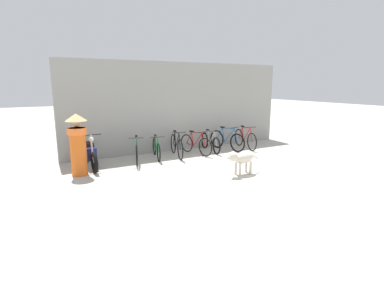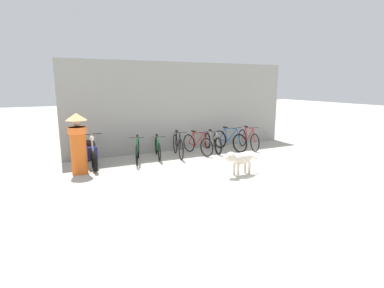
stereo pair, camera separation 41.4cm
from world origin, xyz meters
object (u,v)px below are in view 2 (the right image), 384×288
object	(u,v)px
bicycle_0	(138,151)
person_in_robes	(78,141)
bicycle_3	(197,144)
bicycle_5	(229,141)
bicycle_2	(178,146)
motorcycle	(91,153)
bicycle_1	(158,148)
bicycle_6	(248,139)
stray_dog	(240,159)
bicycle_4	(213,143)

from	to	relation	value
bicycle_0	person_in_robes	distance (m)	1.96
bicycle_3	bicycle_5	size ratio (longest dim) A/B	0.94
bicycle_0	bicycle_5	xyz separation A→B (m)	(3.60, 0.14, 0.01)
bicycle_0	bicycle_2	world-z (taller)	bicycle_2
motorcycle	bicycle_2	bearing A→B (deg)	89.52
bicycle_1	bicycle_5	world-z (taller)	bicycle_5
bicycle_5	motorcycle	bearing A→B (deg)	-102.95
person_in_robes	bicycle_6	bearing A→B (deg)	-139.06
stray_dog	bicycle_5	bearing A→B (deg)	-122.96
bicycle_1	motorcycle	bearing A→B (deg)	-73.64
bicycle_4	person_in_robes	bearing A→B (deg)	-72.26
person_in_robes	stray_dog	bearing A→B (deg)	-172.82
bicycle_3	motorcycle	bearing A→B (deg)	-103.00
bicycle_5	person_in_robes	bearing A→B (deg)	-96.25
bicycle_0	bicycle_4	xyz separation A→B (m)	(2.93, 0.24, -0.03)
bicycle_1	bicycle_6	xyz separation A→B (m)	(3.64, -0.18, 0.03)
bicycle_4	bicycle_5	distance (m)	0.68
bicycle_2	motorcycle	bearing A→B (deg)	-77.99
motorcycle	bicycle_0	bearing A→B (deg)	84.54
bicycle_0	bicycle_1	bearing A→B (deg)	124.91
bicycle_4	person_in_robes	size ratio (longest dim) A/B	1.00
bicycle_0	person_in_robes	world-z (taller)	person_in_robes
stray_dog	bicycle_4	bearing A→B (deg)	-110.61
bicycle_5	bicycle_1	bearing A→B (deg)	-104.65
bicycle_2	bicycle_6	bearing A→B (deg)	101.30
bicycle_4	motorcycle	distance (m)	4.34
bicycle_5	bicycle_0	bearing A→B (deg)	-100.76
bicycle_1	person_in_robes	size ratio (longest dim) A/B	0.92
bicycle_3	person_in_robes	size ratio (longest dim) A/B	0.94
bicycle_2	stray_dog	world-z (taller)	bicycle_2
bicycle_5	bicycle_6	world-z (taller)	bicycle_5
bicycle_1	bicycle_3	size ratio (longest dim) A/B	0.98
person_in_robes	bicycle_0	bearing A→B (deg)	-128.66
bicycle_2	bicycle_4	xyz separation A→B (m)	(1.46, 0.13, -0.04)
person_in_robes	bicycle_5	bearing A→B (deg)	-137.34
motorcycle	person_in_robes	distance (m)	0.91
bicycle_2	bicycle_6	xyz separation A→B (m)	(2.94, -0.06, -0.01)
motorcycle	person_in_robes	xyz separation A→B (m)	(-0.40, -0.64, 0.50)
bicycle_3	bicycle_4	xyz separation A→B (m)	(0.70, 0.12, -0.02)
bicycle_6	motorcycle	size ratio (longest dim) A/B	0.89
bicycle_4	stray_dog	distance (m)	3.01
bicycle_3	stray_dog	bearing A→B (deg)	-15.42
bicycle_2	bicycle_3	distance (m)	0.76
bicycle_1	bicycle_2	size ratio (longest dim) A/B	0.92
bicycle_6	motorcycle	bearing A→B (deg)	-80.82
bicycle_4	bicycle_6	distance (m)	1.50
bicycle_2	stray_dog	xyz separation A→B (m)	(0.63, -2.76, 0.09)
bicycle_0	bicycle_5	world-z (taller)	bicycle_5
bicycle_4	bicycle_5	world-z (taller)	bicycle_5
bicycle_1	person_in_robes	world-z (taller)	person_in_robes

